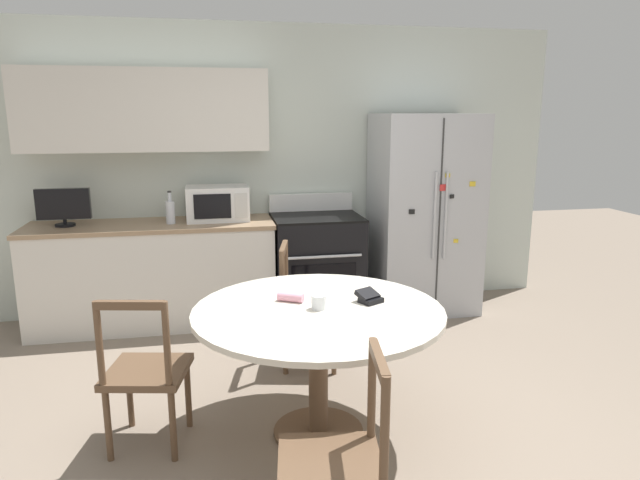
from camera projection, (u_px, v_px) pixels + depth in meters
The scene contains 15 objects.
ground_plane at pixel (351, 457), 3.08m from camera, with size 14.00×14.00×0.00m, color gray.
back_wall at pixel (249, 155), 5.19m from camera, with size 5.20×0.44×2.60m.
kitchen_counter at pixel (154, 274), 4.94m from camera, with size 2.07×0.64×0.90m.
refrigerator at pixel (424, 214), 5.26m from camera, with size 0.92×0.72×1.81m.
oven_range at pixel (317, 265), 5.19m from camera, with size 0.78×0.68×1.08m.
microwave at pixel (218, 203), 4.97m from camera, with size 0.53×0.35×0.30m.
countertop_tv at pixel (63, 206), 4.69m from camera, with size 0.42×0.16×0.31m.
counter_bottle at pixel (170, 211), 4.81m from camera, with size 0.08×0.08×0.28m.
dining_table at pixel (318, 329), 3.17m from camera, with size 1.40×1.40×0.76m.
dining_chair_near at pixel (337, 464), 2.30m from camera, with size 0.48×0.48×0.90m.
dining_chair_left at pixel (146, 373), 3.10m from camera, with size 0.50×0.50×0.90m.
dining_chair_far at pixel (306, 308), 4.14m from camera, with size 0.50×0.50×0.90m.
candle_glass at pixel (319, 303), 3.14m from camera, with size 0.08×0.08×0.08m.
folded_napkin at pixel (291, 297), 3.26m from camera, with size 0.16×0.12×0.05m.
wallet at pixel (369, 297), 3.25m from camera, with size 0.17×0.17×0.07m.
Camera 1 is at (-0.70, -2.66, 1.82)m, focal length 32.00 mm.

